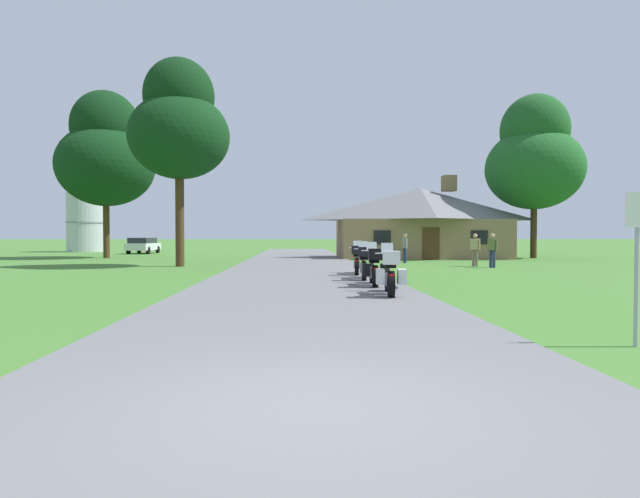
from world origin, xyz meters
TOP-DOWN VIEW (x-y plane):
  - ground_plane at (0.00, 20.00)m, footprint 500.00×500.00m
  - asphalt_driveway at (0.00, 18.00)m, footprint 6.40×80.00m
  - motorcycle_blue_nearest_to_camera at (2.24, 8.66)m, footprint 0.85×2.08m
  - motorcycle_black_second_in_row at (2.21, 11.21)m, footprint 0.80×2.08m
  - motorcycle_red_third_in_row at (2.21, 13.66)m, footprint 0.69×2.08m
  - motorcycle_silver_farthest_in_row at (2.26, 16.12)m, footprint 0.73×2.08m
  - stone_lodge at (8.60, 32.65)m, footprint 12.03×6.45m
  - bystander_gray_shirt_near_lodge at (6.16, 25.95)m, footprint 0.26×0.55m
  - bystander_tan_shirt_beside_signpost at (9.01, 22.24)m, footprint 0.41×0.42m
  - bystander_olive_shirt_by_tree at (9.45, 21.02)m, footprint 0.39×0.46m
  - metal_signpost_roadside at (4.60, 2.58)m, footprint 0.36×0.06m
  - tree_left_far at (-13.47, 33.63)m, footprint 6.72×6.72m
  - tree_right_of_lodge at (16.56, 32.23)m, footprint 6.69×6.69m
  - tree_left_near at (-6.02, 22.83)m, footprint 5.07×5.07m
  - metal_silo_distant at (-20.87, 49.03)m, footprint 3.61×3.61m
  - parked_white_suv_far_left at (-13.69, 43.39)m, footprint 2.02×4.65m

SIDE VIEW (x-z plane):
  - ground_plane at x=0.00m, z-range 0.00..0.00m
  - asphalt_driveway at x=0.00m, z-range 0.00..0.06m
  - motorcycle_blue_nearest_to_camera at x=2.24m, z-range -0.04..1.26m
  - motorcycle_black_second_in_row at x=2.21m, z-range -0.04..1.26m
  - motorcycle_red_third_in_row at x=2.21m, z-range -0.03..1.27m
  - motorcycle_silver_farthest_in_row at x=2.26m, z-range -0.03..1.27m
  - parked_white_suv_far_left at x=-13.69m, z-range 0.08..1.48m
  - bystander_tan_shirt_beside_signpost at x=9.01m, z-range 0.10..1.76m
  - bystander_olive_shirt_by_tree at x=9.45m, z-range 0.10..1.76m
  - bystander_gray_shirt_near_lodge at x=6.16m, z-range 0.11..1.79m
  - metal_signpost_roadside at x=4.60m, z-range 0.28..2.42m
  - stone_lodge at x=8.60m, z-range -0.37..5.44m
  - metal_silo_distant at x=-20.87m, z-range 0.00..6.64m
  - tree_right_of_lodge at x=16.56m, z-range 1.34..12.79m
  - tree_left_near at x=-6.02m, z-range 1.92..12.44m
  - tree_left_far at x=-13.47m, z-range 1.45..13.16m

